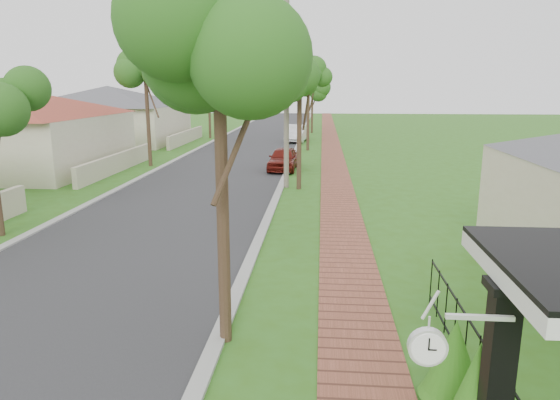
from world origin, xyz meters
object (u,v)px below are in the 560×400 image
at_px(parked_car_white, 297,133).
at_px(near_tree, 219,77).
at_px(station_clock, 431,344).
at_px(utility_pole, 287,89).
at_px(porch_post, 495,395).
at_px(parked_car_red, 283,159).

height_order(parked_car_white, near_tree, near_tree).
bearing_deg(near_tree, station_clock, -49.93).
xyz_separation_m(parked_car_white, utility_pole, (0.50, -19.20, 3.76)).
xyz_separation_m(porch_post, near_tree, (-3.75, 3.04, 3.63)).
height_order(porch_post, utility_pole, utility_pole).
height_order(porch_post, parked_car_white, porch_post).
height_order(parked_car_red, station_clock, station_clock).
bearing_deg(near_tree, utility_pole, 89.60).
height_order(parked_car_red, utility_pole, utility_pole).
xyz_separation_m(porch_post, station_clock, (-0.86, -0.40, 0.83)).
relative_size(parked_car_red, station_clock, 3.49).
height_order(porch_post, near_tree, near_tree).
distance_m(porch_post, parked_car_red, 22.53).
bearing_deg(porch_post, station_clock, -155.05).
bearing_deg(parked_car_red, station_clock, -78.31).
bearing_deg(parked_car_red, utility_pole, -80.63).
height_order(near_tree, utility_pole, utility_pole).
distance_m(parked_car_white, utility_pole, 19.58).
bearing_deg(station_clock, utility_pole, 98.92).
bearing_deg(parked_car_white, porch_post, -77.85).
xyz_separation_m(parked_car_red, utility_pole, (0.50, -4.77, 3.83)).
distance_m(parked_car_white, station_clock, 37.14).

